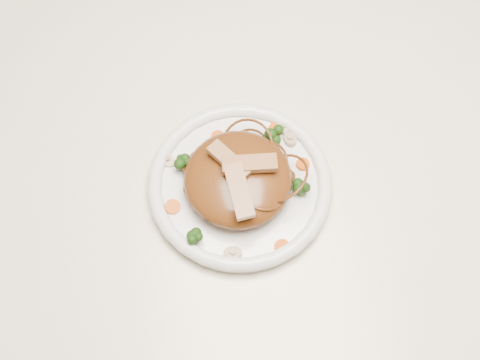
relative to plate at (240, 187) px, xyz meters
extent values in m
plane|color=#53301C|center=(0.09, 0.01, -0.76)|extent=(4.00, 4.00, 0.00)
cube|color=beige|center=(0.09, 0.01, -0.03)|extent=(1.20, 0.80, 0.04)
cylinder|color=brown|center=(-0.45, 0.35, -0.40)|extent=(0.06, 0.06, 0.71)
cylinder|color=white|center=(0.00, 0.00, 0.00)|extent=(0.31, 0.31, 0.02)
ellipsoid|color=#603112|center=(0.00, 0.00, 0.04)|extent=(0.17, 0.17, 0.05)
cube|color=#AA8150|center=(0.01, 0.00, 0.07)|extent=(0.07, 0.03, 0.01)
cube|color=#AA8150|center=(-0.01, 0.01, 0.07)|extent=(0.06, 0.06, 0.01)
cube|color=#AA8150|center=(-0.01, -0.04, 0.07)|extent=(0.03, 0.08, 0.01)
cylinder|color=#E85908|center=(0.06, 0.08, 0.01)|extent=(0.03, 0.03, 0.00)
cylinder|color=#E85908|center=(-0.10, -0.02, 0.01)|extent=(0.02, 0.02, 0.00)
cylinder|color=#E85908|center=(0.09, 0.02, 0.01)|extent=(0.02, 0.02, 0.00)
cylinder|color=#E85908|center=(-0.02, 0.08, 0.01)|extent=(0.02, 0.02, 0.00)
cylinder|color=#E85908|center=(0.04, -0.10, 0.01)|extent=(0.03, 0.03, 0.00)
cylinder|color=#BDA98D|center=(-0.02, -0.10, 0.01)|extent=(0.03, 0.03, 0.01)
cylinder|color=#BDA98D|center=(0.08, 0.06, 0.01)|extent=(0.03, 0.03, 0.01)
cylinder|color=#BDA98D|center=(-0.10, 0.05, 0.01)|extent=(0.04, 0.04, 0.01)
cylinder|color=#BDA98D|center=(0.07, 0.08, 0.01)|extent=(0.03, 0.03, 0.01)
camera|label=1|loc=(-0.05, -0.38, 0.84)|focal=49.30mm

